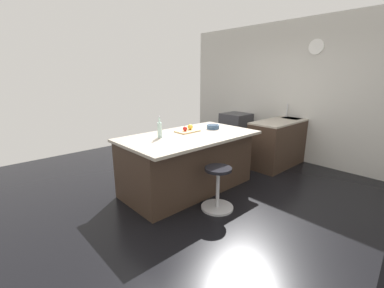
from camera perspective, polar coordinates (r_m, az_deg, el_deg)
ground_plane at (r=4.14m, az=1.98°, el=-10.25°), size 6.94×6.94×0.00m
interior_partition_left at (r=5.91m, az=21.02°, el=10.71°), size 0.15×5.34×2.83m
sink_cabinet at (r=5.67m, az=20.01°, el=0.80°), size 1.89×0.60×1.18m
oven_range at (r=6.35m, az=9.64°, el=2.77°), size 0.60×0.61×0.87m
kitchen_island at (r=4.06m, az=-0.93°, el=-3.92°), size 2.08×1.17×0.89m
stool_by_window at (r=3.53m, az=5.70°, el=-10.00°), size 0.44×0.44×0.59m
cutting_board at (r=4.11m, az=-1.03°, el=2.86°), size 0.36×0.24×0.02m
apple_red at (r=4.07m, az=-1.56°, el=3.40°), size 0.07×0.07×0.07m
apple_yellow at (r=4.18m, az=-0.40°, el=3.80°), size 0.09×0.09×0.09m
water_bottle at (r=3.74m, az=-7.17°, el=3.26°), size 0.06×0.06×0.31m
fruit_bowl at (r=4.35m, az=4.67°, el=3.89°), size 0.21×0.21×0.07m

